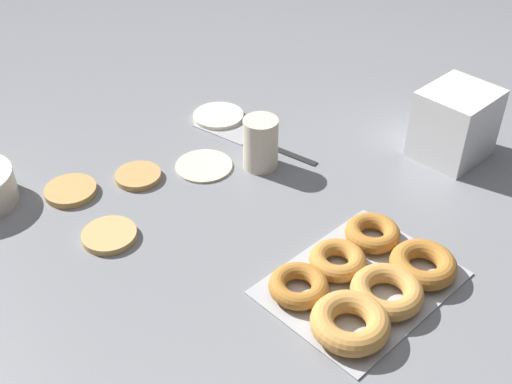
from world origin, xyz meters
The scene contains 10 objects.
ground_plane centered at (0.00, 0.00, 0.00)m, with size 3.00×3.00×0.00m, color gray.
pancake_0 centered at (0.01, 0.05, 0.00)m, with size 0.11×0.11×0.01m, color beige.
pancake_1 centered at (-0.22, 0.15, 0.01)m, with size 0.09×0.09×0.01m, color tan.
pancake_2 centered at (-0.23, 0.00, 0.01)m, with size 0.09×0.09×0.01m, color tan.
pancake_3 centered at (0.15, 0.17, 0.01)m, with size 0.11×0.11×0.01m, color silver.
pancake_4 centered at (-0.10, 0.11, 0.01)m, with size 0.09×0.09×0.01m, color tan.
donut_tray centered at (-0.02, -0.36, 0.02)m, with size 0.29×0.22×0.04m.
container_stack centered at (0.39, -0.25, 0.07)m, with size 0.13×0.12×0.14m.
paper_cup centered at (0.09, -0.02, 0.05)m, with size 0.07×0.07×0.10m.
spatula centered at (0.14, 0.09, 0.00)m, with size 0.09×0.29×0.01m.
Camera 1 is at (-0.61, -0.74, 0.70)m, focal length 45.00 mm.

